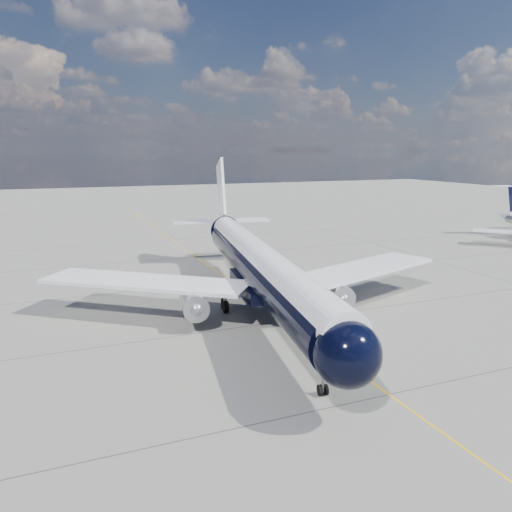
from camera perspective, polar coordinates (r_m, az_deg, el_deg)
The scene contains 3 objects.
ground at distance 63.25m, azimuth -4.48°, elevation -1.82°, with size 320.00×320.00×0.00m, color gray.
taxiway_centerline at distance 58.66m, azimuth -2.97°, elevation -2.90°, with size 0.16×160.00×0.01m, color yellow.
main_airliner at distance 47.45m, azimuth 0.21°, elevation -1.00°, with size 39.79×48.91×14.17m.
Camera 1 is at (-18.73, -28.51, 15.05)m, focal length 35.00 mm.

